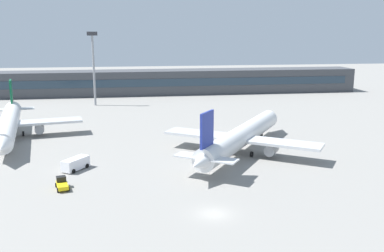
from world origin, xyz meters
name	(u,v)px	position (x,y,z in m)	size (l,w,h in m)	color
ground_plane	(179,140)	(0.00, 40.00, 0.00)	(400.00, 400.00, 0.00)	gray
terminal_building	(157,82)	(0.00, 110.97, 4.50)	(153.19, 12.13, 9.00)	#3F4247
airplane_near	(243,136)	(11.39, 28.16, 3.40)	(29.33, 39.08, 11.15)	silver
airplane_mid	(8,124)	(-37.20, 45.90, 3.46)	(32.16, 45.58, 11.33)	white
baggage_tug_yellow	(62,184)	(-21.19, 12.49, 0.80)	(2.55, 3.86, 1.75)	yellow
service_van_white	(76,164)	(-20.16, 21.57, 1.11)	(4.67, 5.38, 2.08)	white
floodlight_tower_west	(93,63)	(-21.41, 88.54, 13.62)	(3.20, 0.80, 23.29)	gray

